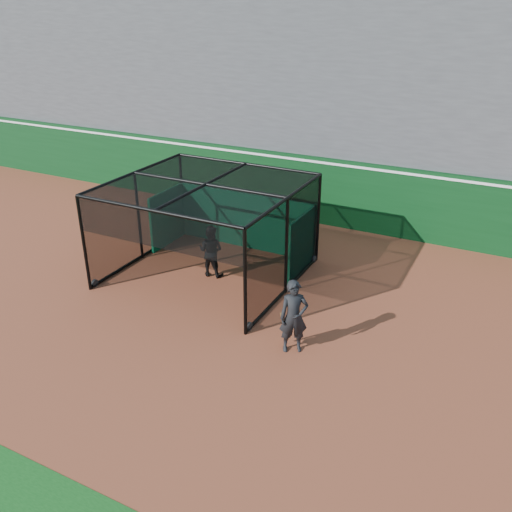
% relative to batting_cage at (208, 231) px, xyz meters
% --- Properties ---
extents(ground, '(120.00, 120.00, 0.00)m').
position_rel_batting_cage_xyz_m(ground, '(1.08, -2.88, -1.42)').
color(ground, brown).
rests_on(ground, ground).
extents(outfield_wall, '(50.00, 0.50, 2.50)m').
position_rel_batting_cage_xyz_m(outfield_wall, '(1.08, 5.62, -0.14)').
color(outfield_wall, '#093614').
rests_on(outfield_wall, ground).
extents(grandstand, '(50.00, 7.85, 8.95)m').
position_rel_batting_cage_xyz_m(grandstand, '(1.08, 9.40, 3.05)').
color(grandstand, '#4C4C4F').
rests_on(grandstand, ground).
extents(batting_cage, '(5.20, 4.93, 2.85)m').
position_rel_batting_cage_xyz_m(batting_cage, '(0.00, 0.00, 0.00)').
color(batting_cage, black).
rests_on(batting_cage, ground).
extents(batter, '(0.84, 0.69, 1.60)m').
position_rel_batting_cage_xyz_m(batter, '(0.09, -0.03, -0.63)').
color(batter, black).
rests_on(batter, ground).
extents(on_deck_player, '(0.80, 0.72, 1.84)m').
position_rel_batting_cage_xyz_m(on_deck_player, '(3.88, -2.52, -0.51)').
color(on_deck_player, black).
rests_on(on_deck_player, ground).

